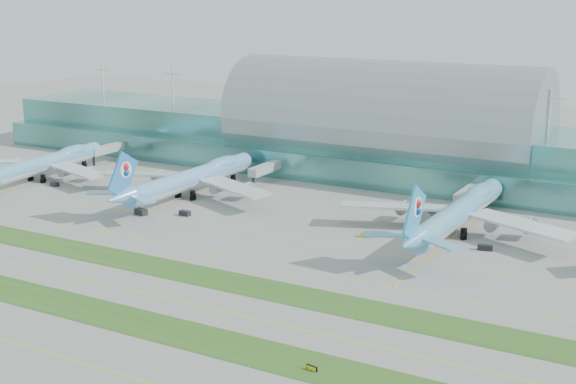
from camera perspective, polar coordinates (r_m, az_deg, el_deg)
The scene contains 17 objects.
ground at distance 201.23m, azimuth -7.74°, elevation -5.85°, with size 700.00×700.00×0.00m, color gray.
terminal at distance 306.52m, azimuth 6.80°, elevation 3.90°, with size 340.00×69.10×36.00m.
grass_strip_near at distance 181.32m, azimuth -13.12°, elevation -8.39°, with size 420.00×12.00×0.08m, color #2D591E.
grass_strip_far at distance 202.71m, azimuth -7.40°, elevation -5.67°, with size 420.00×12.00×0.08m, color #2D591E.
taxiline_a at distance 168.53m, azimuth -17.75°, elevation -10.52°, with size 420.00×0.35×0.01m, color yellow.
taxiline_b at distance 191.03m, azimuth -10.28°, elevation -7.07°, with size 420.00×0.35×0.01m, color yellow.
taxiline_c at distance 214.98m, azimuth -4.86°, elevation -4.44°, with size 420.00×0.35×0.01m, color yellow.
taxiline_d at distance 232.57m, azimuth -1.81°, elevation -2.94°, with size 420.00×0.35×0.01m, color yellow.
airliner_a at distance 309.97m, azimuth -16.98°, elevation 2.00°, with size 65.17×74.23×20.42m.
airliner_b at distance 274.45m, azimuth -6.77°, elevation 1.08°, with size 69.35×78.60×21.66m.
airliner_c at distance 235.65m, azimuth 12.08°, elevation -1.31°, with size 70.54×79.96×22.03m.
gse_b at distance 299.30m, azimuth -16.25°, elevation 0.54°, with size 3.17×1.79×1.54m, color black.
gse_c at distance 255.20m, azimuth -10.41°, elevation -1.40°, with size 4.18×2.23×1.86m, color black.
gse_d at distance 252.25m, azimuth -7.35°, elevation -1.50°, with size 3.60×1.83×1.55m, color black.
gse_e at distance 229.82m, azimuth 5.57°, elevation -3.03°, with size 2.93×1.50×1.41m, color #C9BC0B.
gse_f at distance 223.85m, azimuth 13.84°, elevation -3.84°, with size 3.97×1.68×1.55m, color black.
taxiway_sign_east at distance 151.96m, azimuth 1.71°, elevation -12.41°, with size 2.47×0.73×1.04m.
Camera 1 is at (115.32, -149.95, 68.63)m, focal length 50.00 mm.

